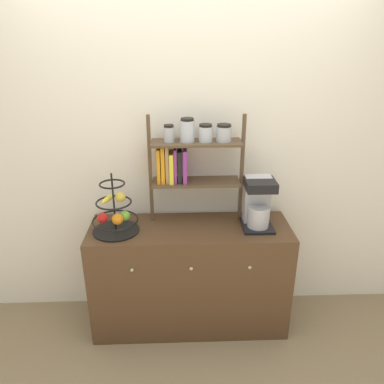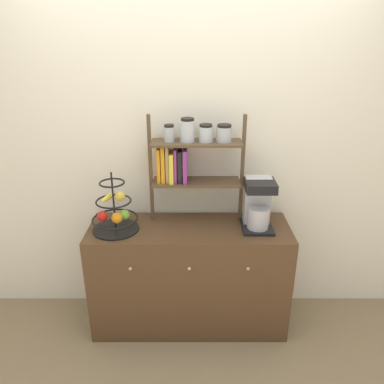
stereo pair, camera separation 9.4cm
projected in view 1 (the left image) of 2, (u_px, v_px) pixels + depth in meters
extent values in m
plane|color=#847051|center=(191.00, 342.00, 2.73)|extent=(12.00, 12.00, 0.00)
cube|color=silver|center=(188.00, 151.00, 2.72)|extent=(7.00, 0.05, 2.60)
cube|color=#4C331E|center=(190.00, 276.00, 2.80)|extent=(1.43, 0.48, 0.82)
sphere|color=#B2AD8C|center=(132.00, 270.00, 2.47)|extent=(0.02, 0.02, 0.02)
sphere|color=#B2AD8C|center=(191.00, 269.00, 2.48)|extent=(0.02, 0.02, 0.02)
sphere|color=#B2AD8C|center=(250.00, 267.00, 2.50)|extent=(0.02, 0.02, 0.02)
cube|color=black|center=(257.00, 226.00, 2.64)|extent=(0.21, 0.24, 0.02)
cube|color=#B7B7BC|center=(257.00, 199.00, 2.63)|extent=(0.18, 0.10, 0.34)
cylinder|color=#B7B7BC|center=(258.00, 216.00, 2.59)|extent=(0.15, 0.15, 0.15)
cube|color=black|center=(260.00, 185.00, 2.51)|extent=(0.20, 0.19, 0.06)
cylinder|color=black|center=(116.00, 230.00, 2.59)|extent=(0.32, 0.32, 0.01)
cylinder|color=black|center=(114.00, 202.00, 2.51)|extent=(0.01, 0.01, 0.41)
torus|color=black|center=(115.00, 220.00, 2.56)|extent=(0.32, 0.32, 0.01)
torus|color=black|center=(114.00, 202.00, 2.51)|extent=(0.24, 0.24, 0.01)
torus|color=black|center=(112.00, 184.00, 2.46)|extent=(0.17, 0.17, 0.01)
sphere|color=red|center=(103.00, 218.00, 2.51)|extent=(0.07, 0.07, 0.07)
sphere|color=#6BAD33|center=(125.00, 216.00, 2.54)|extent=(0.07, 0.07, 0.07)
sphere|color=orange|center=(118.00, 219.00, 2.49)|extent=(0.08, 0.08, 0.08)
ellipsoid|color=yellow|center=(108.00, 199.00, 2.51)|extent=(0.09, 0.15, 0.04)
sphere|color=gold|center=(120.00, 197.00, 2.50)|extent=(0.07, 0.07, 0.07)
cube|color=brown|center=(150.00, 170.00, 2.60)|extent=(0.02, 0.02, 0.77)
cube|color=brown|center=(242.00, 169.00, 2.62)|extent=(0.02, 0.02, 0.77)
cube|color=brown|center=(196.00, 182.00, 2.65)|extent=(0.62, 0.20, 0.02)
cube|color=brown|center=(196.00, 143.00, 2.54)|extent=(0.62, 0.20, 0.02)
cube|color=orange|center=(159.00, 165.00, 2.59)|extent=(0.02, 0.13, 0.24)
cube|color=orange|center=(163.00, 164.00, 2.59)|extent=(0.03, 0.13, 0.26)
cube|color=tan|center=(167.00, 164.00, 2.59)|extent=(0.02, 0.13, 0.26)
cube|color=yellow|center=(171.00, 167.00, 2.60)|extent=(0.03, 0.16, 0.21)
cube|color=#8C338C|center=(175.00, 165.00, 2.59)|extent=(0.02, 0.14, 0.24)
cube|color=black|center=(180.00, 166.00, 2.60)|extent=(0.03, 0.12, 0.22)
cube|color=#8C338C|center=(185.00, 165.00, 2.60)|extent=(0.03, 0.16, 0.24)
cylinder|color=#ADB2B7|center=(169.00, 134.00, 2.51)|extent=(0.07, 0.07, 0.10)
cylinder|color=black|center=(169.00, 126.00, 2.49)|extent=(0.06, 0.06, 0.02)
cylinder|color=silver|center=(187.00, 131.00, 2.51)|extent=(0.10, 0.10, 0.14)
cylinder|color=black|center=(187.00, 119.00, 2.48)|extent=(0.09, 0.09, 0.02)
cylinder|color=silver|center=(206.00, 134.00, 2.52)|extent=(0.10, 0.10, 0.10)
cylinder|color=black|center=(206.00, 125.00, 2.50)|extent=(0.09, 0.09, 0.02)
cylinder|color=#ADB2B7|center=(224.00, 134.00, 2.52)|extent=(0.11, 0.11, 0.10)
cylinder|color=black|center=(224.00, 125.00, 2.50)|extent=(0.09, 0.09, 0.02)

